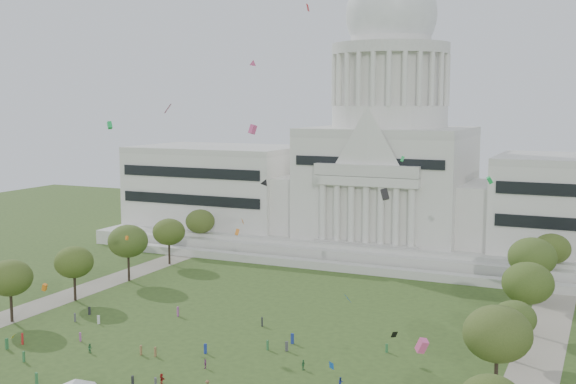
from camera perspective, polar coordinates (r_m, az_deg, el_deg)
name	(u,v)px	position (r m, az deg, el deg)	size (l,w,h in m)	color
capitol	(388,171)	(204.89, 7.91, 1.69)	(160.00, 64.50, 91.30)	beige
path_left	(48,303)	(159.35, -18.46, -8.32)	(8.00, 160.00, 0.04)	gray
path_right	(533,374)	(119.93, 18.80, -13.47)	(8.00, 160.00, 0.04)	gray
row_tree_l_2	(10,278)	(146.49, -21.11, -6.35)	(8.42, 8.42, 11.97)	black
row_tree_r_2	(498,334)	(105.38, 16.23, -10.71)	(9.55, 9.55, 13.58)	black
row_tree_l_3	(74,262)	(157.69, -16.56, -5.34)	(8.12, 8.12, 11.55)	black
row_tree_r_3	(514,319)	(122.29, 17.44, -9.52)	(7.01, 7.01, 9.98)	black
row_tree_l_4	(128,241)	(171.55, -12.53, -3.82)	(9.29, 9.29, 13.21)	black
row_tree_r_4	(528,283)	(136.64, 18.42, -6.85)	(9.19, 9.19, 13.06)	black
row_tree_l_5	(169,232)	(187.28, -9.40, -3.13)	(8.33, 8.33, 11.85)	black
row_tree_r_5	(532,257)	(156.20, 18.74, -4.90)	(9.82, 9.82, 13.96)	black
row_tree_l_6	(200,221)	(203.24, -6.95, -2.32)	(8.19, 8.19, 11.64)	black
row_tree_r_6	(552,249)	(173.83, 20.12, -4.24)	(8.42, 8.42, 11.97)	black
person_2	(341,382)	(109.01, 4.19, -14.78)	(0.77, 0.48, 1.58)	navy
person_4	(205,364)	(116.61, -6.55, -13.33)	(0.91, 0.50, 1.55)	#994C8C
person_5	(162,379)	(111.76, -9.95, -14.32)	(1.44, 0.57, 1.55)	#B21E1E
person_8	(90,348)	(126.98, -15.39, -11.81)	(0.77, 0.47, 1.58)	#33723F
person_10	(303,365)	(115.30, 1.21, -13.49)	(0.97, 0.53, 1.66)	#33723F
distant_crowd	(138,348)	(125.08, -11.77, -11.95)	(60.60, 39.50, 1.95)	#33723F
kite_swarm	(181,192)	(104.64, -8.44, -0.01)	(83.16, 98.32, 65.37)	green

